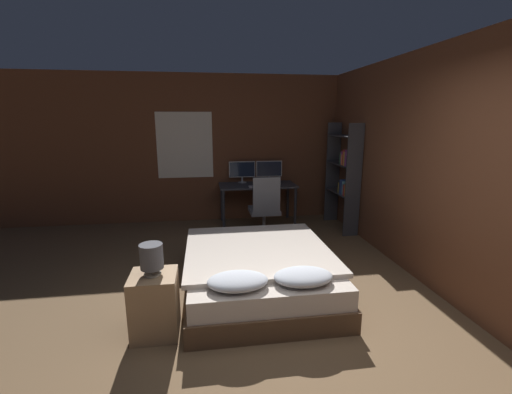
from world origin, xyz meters
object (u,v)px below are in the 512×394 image
object	(u,v)px
bedside_lamp	(151,257)
monitor_left	(242,170)
nightstand	(155,304)
office_chair	(265,213)
desk	(258,189)
bookshelf	(345,172)
monitor_right	(269,170)
computer_mouse	(275,185)
keyboard	(260,186)
bed	(259,271)

from	to	relation	value
bedside_lamp	monitor_left	bearing A→B (deg)	71.17
monitor_left	nightstand	bearing A→B (deg)	-108.83
bedside_lamp	office_chair	size ratio (longest dim) A/B	0.27
desk	office_chair	xyz separation A→B (m)	(-0.01, -0.82, -0.23)
nightstand	bookshelf	size ratio (longest dim) A/B	0.31
bedside_lamp	monitor_right	world-z (taller)	monitor_right
bookshelf	computer_mouse	bearing A→B (deg)	163.06
nightstand	bookshelf	world-z (taller)	bookshelf
bedside_lamp	desk	distance (m)	3.49
desk	monitor_left	bearing A→B (deg)	137.71
nightstand	monitor_right	distance (m)	3.87
desk	keyboard	xyz separation A→B (m)	(-0.00, -0.23, 0.10)
keyboard	office_chair	world-z (taller)	office_chair
bedside_lamp	monitor_left	size ratio (longest dim) A/B	0.58
bed	desk	world-z (taller)	desk
bed	monitor_left	distance (m)	2.88
monitor_left	computer_mouse	world-z (taller)	monitor_left
bookshelf	bed	bearing A→B (deg)	-132.25
monitor_left	computer_mouse	bearing A→B (deg)	-40.73
bed	computer_mouse	world-z (taller)	computer_mouse
nightstand	bed	bearing A→B (deg)	31.12
desk	keyboard	distance (m)	0.25
monitor_left	bookshelf	xyz separation A→B (m)	(1.67, -0.81, 0.05)
computer_mouse	bookshelf	distance (m)	1.22
bedside_lamp	bookshelf	world-z (taller)	bookshelf
desk	bookshelf	distance (m)	1.57
monitor_left	bookshelf	size ratio (longest dim) A/B	0.27
desk	office_chair	bearing A→B (deg)	-90.70
nightstand	computer_mouse	world-z (taller)	computer_mouse
bed	bookshelf	bearing A→B (deg)	47.75
monitor_right	computer_mouse	bearing A→B (deg)	-86.92
office_chair	desk	bearing A→B (deg)	89.30
bed	bedside_lamp	bearing A→B (deg)	-148.88
computer_mouse	bookshelf	world-z (taller)	bookshelf
desk	monitor_right	distance (m)	0.47
keyboard	office_chair	size ratio (longest dim) A/B	0.37
desk	keyboard	size ratio (longest dim) A/B	3.63
keyboard	bookshelf	world-z (taller)	bookshelf
nightstand	desk	xyz separation A→B (m)	(1.42, 3.19, 0.36)
bed	keyboard	xyz separation A→B (m)	(0.38, 2.33, 0.50)
computer_mouse	nightstand	bearing A→B (deg)	-119.93
monitor_right	keyboard	distance (m)	0.57
monitor_right	office_chair	world-z (taller)	monitor_right
bedside_lamp	monitor_left	xyz separation A→B (m)	(1.17, 3.42, 0.23)
desk	bookshelf	world-z (taller)	bookshelf
bookshelf	desk	bearing A→B (deg)	157.91
computer_mouse	office_chair	size ratio (longest dim) A/B	0.07
desk	computer_mouse	distance (m)	0.38
bed	computer_mouse	bearing A→B (deg)	74.15
monitor_left	computer_mouse	distance (m)	0.74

